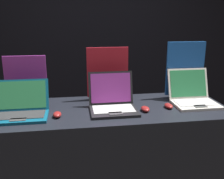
{
  "coord_description": "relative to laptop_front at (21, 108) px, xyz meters",
  "views": [
    {
      "loc": [
        -0.29,
        -1.55,
        1.55
      ],
      "look_at": [
        0.0,
        0.34,
        1.01
      ],
      "focal_mm": 42.0,
      "sensor_mm": 36.0,
      "label": 1
    }
  ],
  "objects": [
    {
      "name": "mouse_front",
      "position": [
        0.25,
        -0.06,
        -0.04
      ],
      "size": [
        0.06,
        0.09,
        0.04
      ],
      "color": "maroon",
      "rests_on": "display_counter"
    },
    {
      "name": "promo_stand_front",
      "position": [
        0.0,
        0.3,
        0.13
      ],
      "size": [
        0.33,
        0.07,
        0.39
      ],
      "color": "black",
      "rests_on": "display_counter"
    },
    {
      "name": "wall_back",
      "position": [
        0.66,
        1.7,
        0.48
      ],
      "size": [
        8.0,
        0.05,
        2.8
      ],
      "color": "black",
      "rests_on": "ground_plane"
    },
    {
      "name": "promo_stand_back",
      "position": [
        1.33,
        0.26,
        0.17
      ],
      "size": [
        0.33,
        0.07,
        0.48
      ],
      "color": "black",
      "rests_on": "display_counter"
    },
    {
      "name": "laptop_middle",
      "position": [
        0.66,
        0.03,
        0.01
      ],
      "size": [
        0.35,
        0.33,
        0.27
      ],
      "color": "black",
      "rests_on": "display_counter"
    },
    {
      "name": "laptop_back",
      "position": [
        1.33,
        0.08,
        0.0
      ],
      "size": [
        0.34,
        0.35,
        0.26
      ],
      "color": "silver",
      "rests_on": "display_counter"
    },
    {
      "name": "display_counter",
      "position": [
        0.66,
        0.06,
        -0.49
      ],
      "size": [
        1.79,
        0.68,
        0.86
      ],
      "color": "black",
      "rests_on": "ground_plane"
    },
    {
      "name": "mouse_middle",
      "position": [
        0.9,
        -0.04,
        -0.04
      ],
      "size": [
        0.06,
        0.1,
        0.04
      ],
      "color": "maroon",
      "rests_on": "display_counter"
    },
    {
      "name": "promo_stand_middle",
      "position": [
        0.66,
        0.31,
        0.15
      ],
      "size": [
        0.35,
        0.07,
        0.44
      ],
      "color": "black",
      "rests_on": "display_counter"
    },
    {
      "name": "laptop_front",
      "position": [
        0.0,
        0.0,
        0.0
      ],
      "size": [
        0.38,
        0.31,
        0.24
      ],
      "color": "#0F5170",
      "rests_on": "display_counter"
    },
    {
      "name": "mouse_back",
      "position": [
        1.1,
        0.0,
        -0.04
      ],
      "size": [
        0.06,
        0.1,
        0.03
      ],
      "color": "maroon",
      "rests_on": "display_counter"
    }
  ]
}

